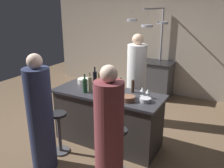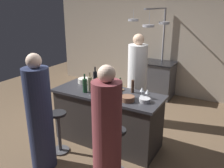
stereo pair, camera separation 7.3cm
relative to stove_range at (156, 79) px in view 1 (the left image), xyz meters
The scene contains 22 objects.
ground_plane 2.49m from the stove_range, 90.00° to the right, with size 9.00×9.00×0.00m, color brown.
back_wall 0.94m from the stove_range, 90.00° to the left, with size 6.40×0.16×2.60m, color #BCAD99.
kitchen_island 2.45m from the stove_range, 90.00° to the right, with size 1.80×0.72×0.90m.
stove_range is the anchor object (origin of this frame).
chef 1.53m from the stove_range, 86.60° to the right, with size 0.37×0.37×1.74m.
bar_stool_left 3.11m from the stove_range, 99.51° to the right, with size 0.28×0.28×0.68m.
guest_left 3.50m from the stove_range, 97.94° to the right, with size 0.35×0.35×1.66m.
bar_stool_right 3.11m from the stove_range, 80.55° to the right, with size 0.28×0.28×0.68m.
guest_right 3.47m from the stove_range, 80.50° to the right, with size 0.35×0.35×1.64m.
overhead_pot_rack 1.28m from the stove_range, 87.99° to the right, with size 0.86×1.32×2.17m.
cutting_board 2.37m from the stove_range, 89.44° to the right, with size 0.32×0.22×0.02m, color #997047.
pepper_mill 2.34m from the stove_range, 81.15° to the right, with size 0.05×0.05×0.21m, color #382319.
wine_bottle_amber 2.56m from the stove_range, 93.04° to the right, with size 0.07×0.07×0.32m.
wine_bottle_red 2.59m from the stove_range, 83.98° to the right, with size 0.07×0.07×0.30m.
wine_bottle_white 2.60m from the stove_range, 96.44° to the right, with size 0.07×0.07×0.32m.
wine_bottle_dark 2.36m from the stove_range, 99.05° to the right, with size 0.07×0.07×0.33m.
wine_bottle_green 2.70m from the stove_range, 96.93° to the right, with size 0.07×0.07×0.30m.
wine_glass_near_left_guest 2.45m from the stove_range, 76.82° to the right, with size 0.07×0.07×0.15m.
wine_glass_near_right_guest 2.52m from the stove_range, 74.69° to the right, with size 0.07×0.07×0.15m.
mixing_bowl_ceramic 2.37m from the stove_range, 105.29° to the right, with size 0.22×0.22×0.08m, color silver.
mixing_bowl_wooden 2.68m from the stove_range, 80.48° to the right, with size 0.20×0.20×0.07m, color brown.
mixing_bowl_steel 2.65m from the stove_range, 75.12° to the right, with size 0.17×0.17×0.06m, color #B7B7BC.
Camera 1 is at (1.77, -3.08, 2.25)m, focal length 38.07 mm.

